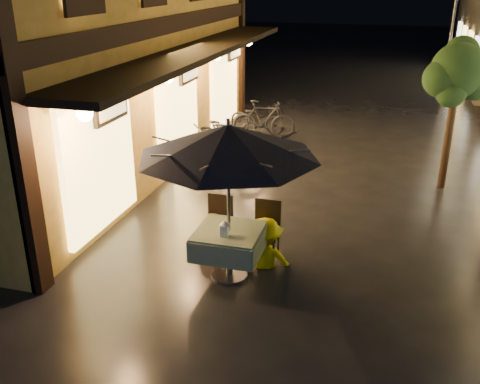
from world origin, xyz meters
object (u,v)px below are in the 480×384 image
(cafe_table, at_px, (229,242))
(person_yellow, at_px, (266,220))
(person_orange, at_px, (212,215))
(patio_umbrella, at_px, (228,141))
(table_lantern, at_px, (225,227))
(bicycle_0, at_px, (206,156))

(cafe_table, height_order, person_yellow, person_yellow)
(person_orange, xyz_separation_m, person_yellow, (0.87, -0.01, 0.02))
(cafe_table, distance_m, patio_umbrella, 1.56)
(table_lantern, distance_m, person_yellow, 0.85)
(person_orange, bearing_deg, bicycle_0, -59.81)
(table_lantern, distance_m, bicycle_0, 4.55)
(patio_umbrella, bearing_deg, table_lantern, -90.00)
(table_lantern, bearing_deg, person_orange, 121.28)
(table_lantern, height_order, person_yellow, person_yellow)
(table_lantern, xyz_separation_m, person_orange, (-0.44, 0.72, -0.18))
(patio_umbrella, height_order, person_yellow, patio_umbrella)
(patio_umbrella, xyz_separation_m, bicycle_0, (-1.74, 3.98, -1.64))
(patio_umbrella, xyz_separation_m, table_lantern, (0.00, -0.20, -1.23))
(person_orange, relative_size, bicycle_0, 0.77)
(cafe_table, xyz_separation_m, table_lantern, (0.00, -0.20, 0.33))
(cafe_table, relative_size, person_yellow, 0.65)
(patio_umbrella, distance_m, person_yellow, 1.54)
(cafe_table, xyz_separation_m, person_yellow, (0.44, 0.51, 0.17))
(person_yellow, bearing_deg, cafe_table, 30.51)
(cafe_table, distance_m, person_orange, 0.69)
(person_yellow, distance_m, bicycle_0, 4.10)
(table_lantern, xyz_separation_m, person_yellow, (0.44, 0.71, -0.16))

